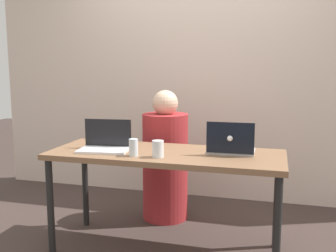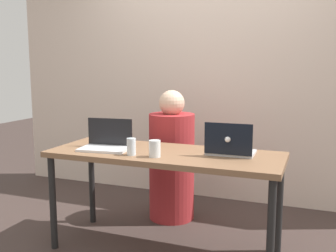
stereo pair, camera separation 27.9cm
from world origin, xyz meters
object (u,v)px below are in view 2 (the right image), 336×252
at_px(water_glass_left, 131,148).
at_px(water_glass_center, 155,150).
at_px(laptop_back_right, 230,148).
at_px(laptop_front_left, 106,143).
at_px(person_at_center, 172,162).

height_order(water_glass_left, water_glass_center, water_glass_left).
bearing_deg(laptop_back_right, water_glass_center, 26.90).
height_order(laptop_front_left, water_glass_left, laptop_front_left).
distance_m(person_at_center, laptop_front_left, 0.78).
bearing_deg(laptop_front_left, person_at_center, 62.19).
distance_m(person_at_center, laptop_back_right, 0.88).
distance_m(person_at_center, water_glass_left, 0.84).
height_order(person_at_center, laptop_front_left, person_at_center).
height_order(laptop_back_right, laptop_front_left, laptop_back_right).
bearing_deg(laptop_front_left, laptop_back_right, 2.32).
bearing_deg(laptop_back_right, laptop_front_left, 7.88).
relative_size(laptop_front_left, water_glass_left, 3.17).
bearing_deg(person_at_center, laptop_back_right, 144.94).
xyz_separation_m(laptop_back_right, water_glass_left, (-0.64, -0.25, 0.00)).
height_order(laptop_back_right, water_glass_center, laptop_back_right).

